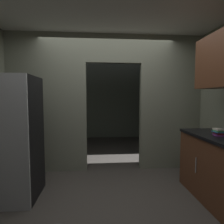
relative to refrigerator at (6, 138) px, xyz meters
name	(u,v)px	position (x,y,z in m)	size (l,w,h in m)	color
ground	(113,203)	(1.45, -0.25, -0.85)	(20.00, 20.00, 0.00)	#47423D
kitchen_overhead_slab	(110,12)	(1.45, 0.11, 1.78)	(4.10, 6.45, 0.06)	silver
kitchen_partition	(105,99)	(1.42, 0.97, 0.53)	(3.70, 0.12, 2.60)	gray
adjoining_room_shell	(103,101)	(1.45, 3.05, 0.45)	(3.70, 3.07, 2.60)	gray
refrigerator	(6,138)	(0.00, 0.00, 0.00)	(0.83, 0.72, 1.70)	black
book_stack	(219,132)	(2.88, -0.30, 0.10)	(0.15, 0.16, 0.09)	#8C3893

